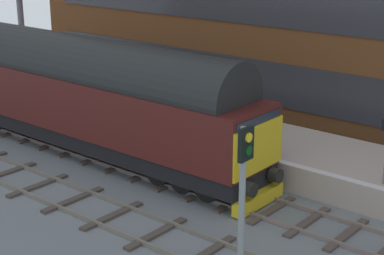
% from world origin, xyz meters
% --- Properties ---
extents(ground_plane, '(140.00, 140.00, 0.00)m').
position_xyz_m(ground_plane, '(0.00, 0.00, 0.00)').
color(ground_plane, slate).
rests_on(ground_plane, ground).
extents(track_main, '(2.50, 60.00, 0.15)m').
position_xyz_m(track_main, '(0.00, -0.00, 0.05)').
color(track_main, gray).
rests_on(track_main, ground).
extents(track_adjacent_west, '(2.50, 60.00, 0.15)m').
position_xyz_m(track_adjacent_west, '(-3.53, -0.00, 0.06)').
color(track_adjacent_west, slate).
rests_on(track_adjacent_west, ground).
extents(station_platform, '(4.00, 44.00, 1.01)m').
position_xyz_m(station_platform, '(3.60, 0.00, 0.50)').
color(station_platform, '#B8A99E').
rests_on(station_platform, ground).
extents(diesel_locomotive, '(2.74, 17.47, 4.68)m').
position_xyz_m(diesel_locomotive, '(0.00, 4.55, 2.48)').
color(diesel_locomotive, black).
rests_on(diesel_locomotive, ground).
extents(signal_post_mid, '(0.44, 0.22, 4.84)m').
position_xyz_m(signal_post_mid, '(-5.74, -7.40, 2.99)').
color(signal_post_mid, gray).
rests_on(signal_post_mid, ground).
extents(waiting_passenger, '(0.43, 0.49, 1.64)m').
position_xyz_m(waiting_passenger, '(3.34, 6.64, 1.99)').
color(waiting_passenger, '#26362E').
rests_on(waiting_passenger, station_platform).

